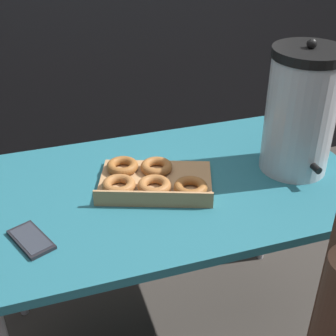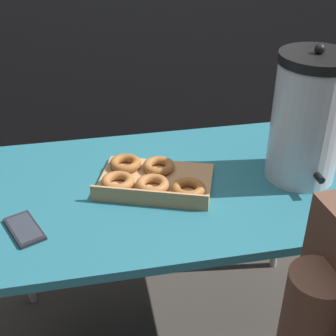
% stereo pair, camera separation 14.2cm
% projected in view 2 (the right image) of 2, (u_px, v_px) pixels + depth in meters
% --- Properties ---
extents(folding_table, '(1.18, 0.70, 0.73)m').
position_uv_depth(folding_table, '(173.00, 198.00, 1.49)').
color(folding_table, '#236675').
rests_on(folding_table, ground).
extents(donut_box, '(0.41, 0.34, 0.05)m').
position_uv_depth(donut_box, '(152.00, 179.00, 1.44)').
color(donut_box, tan).
rests_on(donut_box, folding_table).
extents(coffee_urn, '(0.22, 0.25, 0.43)m').
position_uv_depth(coffee_urn, '(308.00, 118.00, 1.40)').
color(coffee_urn, silver).
rests_on(coffee_urn, folding_table).
extents(cell_phone, '(0.12, 0.16, 0.01)m').
position_uv_depth(cell_phone, '(24.00, 229.00, 1.26)').
color(cell_phone, black).
rests_on(cell_phone, folding_table).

